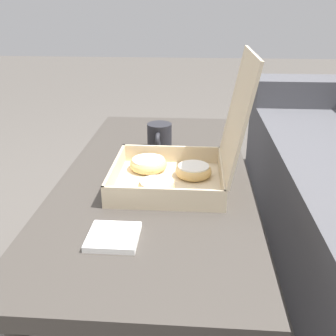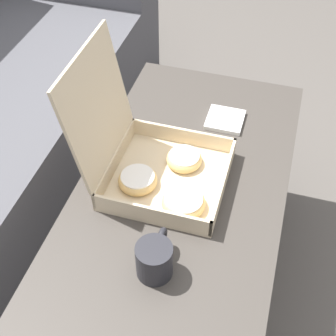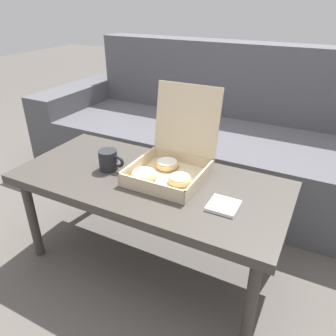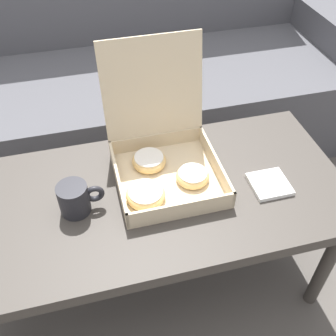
{
  "view_description": "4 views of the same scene",
  "coord_description": "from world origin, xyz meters",
  "px_view_note": "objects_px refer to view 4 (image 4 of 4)",
  "views": [
    {
      "loc": [
        1.08,
        0.02,
        0.96
      ],
      "look_at": [
        0.07,
        -0.05,
        0.53
      ],
      "focal_mm": 42.0,
      "sensor_mm": 36.0,
      "label": 1
    },
    {
      "loc": [
        -0.74,
        -0.29,
        1.42
      ],
      "look_at": [
        0.07,
        -0.05,
        0.53
      ],
      "focal_mm": 50.0,
      "sensor_mm": 36.0,
      "label": 2
    },
    {
      "loc": [
        0.64,
        -1.15,
        1.18
      ],
      "look_at": [
        0.07,
        -0.05,
        0.53
      ],
      "focal_mm": 35.0,
      "sensor_mm": 36.0,
      "label": 3
    },
    {
      "loc": [
        -0.14,
        -0.86,
        1.32
      ],
      "look_at": [
        0.07,
        -0.05,
        0.53
      ],
      "focal_mm": 42.0,
      "sensor_mm": 36.0,
      "label": 4
    }
  ],
  "objects_px": {
    "pastry_box": "(161,157)",
    "coffee_mug": "(75,199)",
    "coffee_table": "(148,205)",
    "couch": "(108,82)"
  },
  "relations": [
    {
      "from": "couch",
      "to": "coffee_table",
      "type": "height_order",
      "value": "couch"
    },
    {
      "from": "coffee_table",
      "to": "coffee_mug",
      "type": "distance_m",
      "value": 0.22
    },
    {
      "from": "coffee_table",
      "to": "pastry_box",
      "type": "height_order",
      "value": "pastry_box"
    },
    {
      "from": "pastry_box",
      "to": "couch",
      "type": "bearing_deg",
      "value": 94.18
    },
    {
      "from": "coffee_table",
      "to": "pastry_box",
      "type": "relative_size",
      "value": 3.25
    },
    {
      "from": "pastry_box",
      "to": "coffee_mug",
      "type": "height_order",
      "value": "pastry_box"
    },
    {
      "from": "coffee_table",
      "to": "coffee_mug",
      "type": "xyz_separation_m",
      "value": [
        -0.2,
        -0.01,
        0.09
      ]
    },
    {
      "from": "couch",
      "to": "coffee_mug",
      "type": "xyz_separation_m",
      "value": [
        -0.2,
        -0.94,
        0.22
      ]
    },
    {
      "from": "coffee_table",
      "to": "coffee_mug",
      "type": "relative_size",
      "value": 9.38
    },
    {
      "from": "pastry_box",
      "to": "coffee_mug",
      "type": "bearing_deg",
      "value": -162.05
    }
  ]
}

